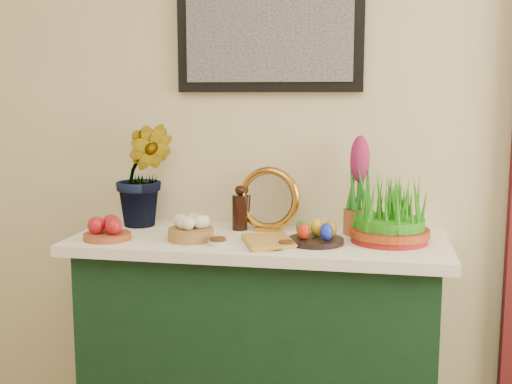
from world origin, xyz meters
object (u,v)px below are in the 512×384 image
sideboard (258,355)px  wheatgrass_sabzeh (390,214)px  mirror (269,200)px  hyacinth_green (144,158)px  book (246,241)px

sideboard → wheatgrass_sabzeh: bearing=1.9°
mirror → wheatgrass_sabzeh: bearing=-13.9°
mirror → wheatgrass_sabzeh: size_ratio=0.89×
sideboard → hyacinth_green: (-0.49, 0.12, 0.74)m
wheatgrass_sabzeh → book: bearing=-163.0°
sideboard → hyacinth_green: hyacinth_green is taller
mirror → sideboard: bearing=-96.9°
sideboard → wheatgrass_sabzeh: (0.48, 0.02, 0.57)m
hyacinth_green → book: (0.47, -0.26, -0.26)m
mirror → book: 0.29m
sideboard → book: book is taller
mirror → wheatgrass_sabzeh: (0.47, -0.12, -0.02)m
sideboard → mirror: size_ratio=5.04×
mirror → book: bearing=-97.8°
sideboard → book: size_ratio=6.00×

